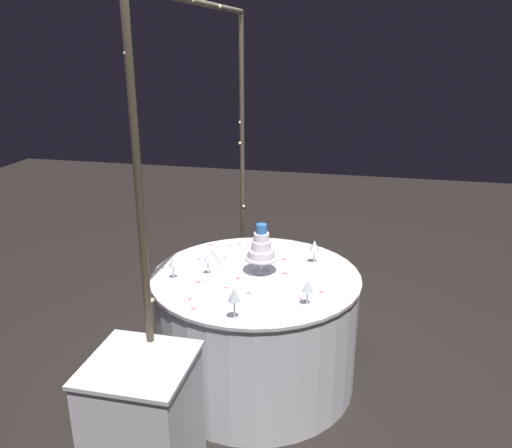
# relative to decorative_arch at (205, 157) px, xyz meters

# --- Properties ---
(ground_plane) EXTENTS (12.00, 12.00, 0.00)m
(ground_plane) POSITION_rel_decorative_arch_xyz_m (0.00, -0.32, -1.54)
(ground_plane) COLOR black
(decorative_arch) EXTENTS (1.89, 0.06, 2.42)m
(decorative_arch) POSITION_rel_decorative_arch_xyz_m (0.00, 0.00, 0.00)
(decorative_arch) COLOR #473D2D
(decorative_arch) RESTS_ON ground
(main_table) EXTENTS (1.34, 1.34, 0.79)m
(main_table) POSITION_rel_decorative_arch_xyz_m (0.00, -0.32, -1.14)
(main_table) COLOR white
(main_table) RESTS_ON ground
(side_table) EXTENTS (0.47, 0.47, 0.83)m
(side_table) POSITION_rel_decorative_arch_xyz_m (-1.11, -0.02, -1.12)
(side_table) COLOR white
(side_table) RESTS_ON ground
(tiered_cake) EXTENTS (0.22, 0.22, 0.33)m
(tiered_cake) POSITION_rel_decorative_arch_xyz_m (0.05, -0.34, -0.58)
(tiered_cake) COLOR silver
(tiered_cake) RESTS_ON main_table
(wine_glass_0) EXTENTS (0.07, 0.07, 0.16)m
(wine_glass_0) POSITION_rel_decorative_arch_xyz_m (0.27, -0.66, -0.63)
(wine_glass_0) COLOR silver
(wine_glass_0) RESTS_ON main_table
(wine_glass_1) EXTENTS (0.07, 0.07, 0.18)m
(wine_glass_1) POSITION_rel_decorative_arch_xyz_m (-0.57, -0.33, -0.61)
(wine_glass_1) COLOR silver
(wine_glass_1) RESTS_ON main_table
(wine_glass_2) EXTENTS (0.06, 0.06, 0.14)m
(wine_glass_2) POSITION_rel_decorative_arch_xyz_m (-0.17, 0.17, -0.64)
(wine_glass_2) COLOR silver
(wine_glass_2) RESTS_ON main_table
(wine_glass_3) EXTENTS (0.06, 0.06, 0.15)m
(wine_glass_3) POSITION_rel_decorative_arch_xyz_m (-0.33, -0.69, -0.64)
(wine_glass_3) COLOR silver
(wine_glass_3) RESTS_ON main_table
(wine_glass_4) EXTENTS (0.06, 0.06, 0.15)m
(wine_glass_4) POSITION_rel_decorative_arch_xyz_m (-0.06, -0.02, -0.64)
(wine_glass_4) COLOR silver
(wine_glass_4) RESTS_ON main_table
(cake_knife) EXTENTS (0.26, 0.18, 0.01)m
(cake_knife) POSITION_rel_decorative_arch_xyz_m (0.18, -0.02, -0.74)
(cake_knife) COLOR silver
(cake_knife) RESTS_ON main_table
(rose_petal_0) EXTENTS (0.03, 0.02, 0.00)m
(rose_petal_0) POSITION_rel_decorative_arch_xyz_m (-0.41, -0.02, -0.75)
(rose_petal_0) COLOR #EA6B84
(rose_petal_0) RESTS_ON main_table
(rose_petal_1) EXTENTS (0.02, 0.03, 0.00)m
(rose_petal_1) POSITION_rel_decorative_arch_xyz_m (-0.22, -0.18, -0.75)
(rose_petal_1) COLOR #EA6B84
(rose_petal_1) RESTS_ON main_table
(rose_petal_2) EXTENTS (0.03, 0.04, 0.00)m
(rose_petal_2) POSITION_rel_decorative_arch_xyz_m (0.21, -0.26, -0.75)
(rose_petal_2) COLOR #EA6B84
(rose_petal_2) RESTS_ON main_table
(rose_petal_3) EXTENTS (0.02, 0.03, 0.00)m
(rose_petal_3) POSITION_rel_decorative_arch_xyz_m (0.45, -0.02, -0.75)
(rose_petal_3) COLOR #EA6B84
(rose_petal_3) RESTS_ON main_table
(rose_petal_4) EXTENTS (0.04, 0.03, 0.00)m
(rose_petal_4) POSITION_rel_decorative_arch_xyz_m (-0.26, -0.33, -0.75)
(rose_petal_4) COLOR #EA6B84
(rose_petal_4) RESTS_ON main_table
(rose_petal_5) EXTENTS (0.04, 0.03, 0.00)m
(rose_petal_5) POSITION_rel_decorative_arch_xyz_m (-0.08, -0.22, -0.75)
(rose_petal_5) COLOR #EA6B84
(rose_petal_5) RESTS_ON main_table
(rose_petal_6) EXTENTS (0.03, 0.04, 0.00)m
(rose_petal_6) POSITION_rel_decorative_arch_xyz_m (-0.51, -0.07, -0.75)
(rose_petal_6) COLOR #EA6B84
(rose_petal_6) RESTS_ON main_table
(rose_petal_7) EXTENTS (0.03, 0.03, 0.00)m
(rose_petal_7) POSITION_rel_decorative_arch_xyz_m (-0.26, -0.64, -0.75)
(rose_petal_7) COLOR #EA6B84
(rose_petal_7) RESTS_ON main_table
(rose_petal_8) EXTENTS (0.04, 0.03, 0.00)m
(rose_petal_8) POSITION_rel_decorative_arch_xyz_m (-0.15, -0.75, -0.75)
(rose_petal_8) COLOR #EA6B84
(rose_petal_8) RESTS_ON main_table
(rose_petal_9) EXTENTS (0.05, 0.04, 0.00)m
(rose_petal_9) POSITION_rel_decorative_arch_xyz_m (-0.19, 0.01, -0.75)
(rose_petal_9) COLOR #EA6B84
(rose_petal_9) RESTS_ON main_table
(rose_petal_10) EXTENTS (0.03, 0.03, 0.00)m
(rose_petal_10) POSITION_rel_decorative_arch_xyz_m (0.21, -0.05, -0.75)
(rose_petal_10) COLOR #EA6B84
(rose_petal_10) RESTS_ON main_table
(rose_petal_11) EXTENTS (0.05, 0.04, 0.00)m
(rose_petal_11) POSITION_rel_decorative_arch_xyz_m (0.06, -0.49, -0.75)
(rose_petal_11) COLOR #EA6B84
(rose_petal_11) RESTS_ON main_table
(rose_petal_12) EXTENTS (0.03, 0.02, 0.00)m
(rose_petal_12) POSITION_rel_decorative_arch_xyz_m (0.51, -0.08, -0.75)
(rose_petal_12) COLOR #EA6B84
(rose_petal_12) RESTS_ON main_table
(rose_petal_13) EXTENTS (0.04, 0.04, 0.00)m
(rose_petal_13) POSITION_rel_decorative_arch_xyz_m (0.28, -0.45, -0.75)
(rose_petal_13) COLOR #EA6B84
(rose_petal_13) RESTS_ON main_table
(rose_petal_14) EXTENTS (0.04, 0.03, 0.00)m
(rose_petal_14) POSITION_rel_decorative_arch_xyz_m (0.44, 0.12, -0.75)
(rose_petal_14) COLOR #EA6B84
(rose_petal_14) RESTS_ON main_table
(rose_petal_15) EXTENTS (0.03, 0.03, 0.00)m
(rose_petal_15) POSITION_rel_decorative_arch_xyz_m (0.16, 0.12, -0.75)
(rose_petal_15) COLOR #EA6B84
(rose_petal_15) RESTS_ON main_table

